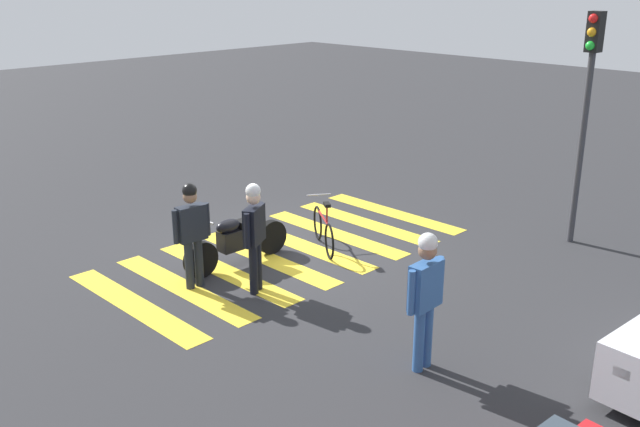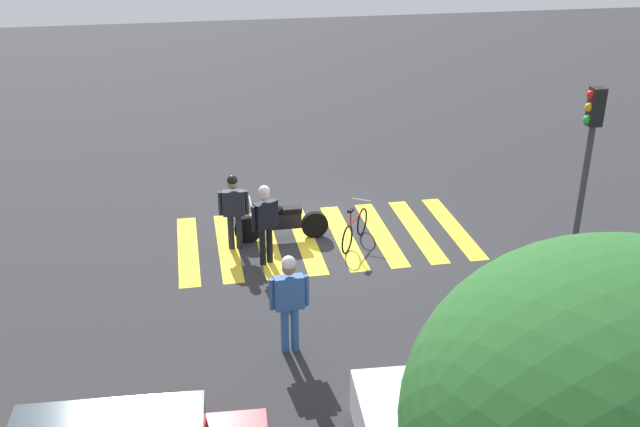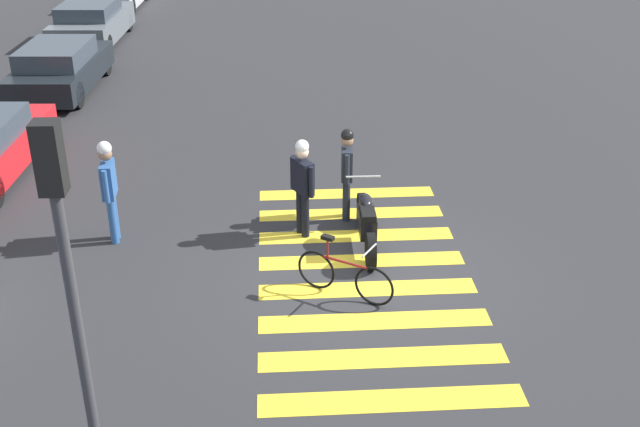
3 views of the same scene
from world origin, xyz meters
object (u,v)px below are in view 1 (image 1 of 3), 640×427
Objects in this scene: officer_on_foot at (192,228)px; traffic_light_pole at (587,92)px; police_motorcycle at (237,240)px; officer_by_motorcycle at (254,230)px; pedestrian_bystander at (425,291)px; leaning_bicycle at (323,230)px.

officer_on_foot is 7.39m from traffic_light_pole.
police_motorcycle is 1.33m from officer_by_motorcycle.
pedestrian_bystander is at bearing 90.25° from officer_by_motorcycle.
officer_on_foot is at bearing -28.05° from traffic_light_pole.
police_motorcycle reaches higher than leaning_bicycle.
pedestrian_bystander is (0.48, 4.41, 0.65)m from police_motorcycle.
officer_on_foot is 0.98× the size of officer_by_motorcycle.
police_motorcycle is 0.51× the size of traffic_light_pole.
traffic_light_pole is at bearing -172.02° from pedestrian_bystander.
police_motorcycle is at bearing -96.22° from pedestrian_bystander.
officer_on_foot is (2.70, -0.29, 0.66)m from leaning_bicycle.
traffic_light_pole is at bearing 156.13° from officer_by_motorcycle.
pedestrian_bystander reaches higher than leaning_bicycle.
pedestrian_bystander is at bearing 98.40° from officer_on_foot.
leaning_bicycle is at bearing 173.97° from officer_on_foot.
officer_on_foot reaches higher than leaning_bicycle.
pedestrian_bystander is (-0.62, 4.17, 0.08)m from officer_on_foot.
pedestrian_bystander reaches higher than officer_by_motorcycle.
police_motorcycle is 1.69m from leaning_bicycle.
traffic_light_pole reaches higher than officer_by_motorcycle.
pedestrian_bystander is at bearing 61.75° from leaning_bicycle.
officer_by_motorcycle is at bearing -23.87° from traffic_light_pole.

